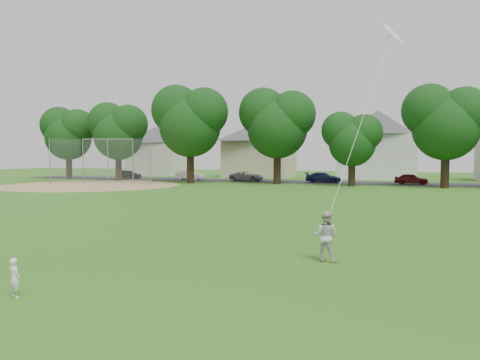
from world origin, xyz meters
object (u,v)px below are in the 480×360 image
at_px(kite, 362,119).
at_px(baseball_backstop, 106,161).
at_px(toddler, 15,278).
at_px(older_boy, 326,236).

relative_size(kite, baseball_backstop, 0.72).
relative_size(toddler, kite, 0.11).
bearing_deg(older_boy, baseball_backstop, -38.00).
relative_size(toddler, baseball_backstop, 0.08).
height_order(toddler, baseball_backstop, baseball_backstop).
bearing_deg(toddler, baseball_backstop, -41.77).
distance_m(toddler, older_boy, 7.94).
bearing_deg(older_boy, toddler, 52.97).
bearing_deg(baseball_backstop, older_boy, -44.99).
xyz_separation_m(older_boy, baseball_backstop, (-28.90, 28.89, 1.67)).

